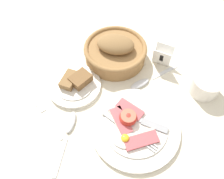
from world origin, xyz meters
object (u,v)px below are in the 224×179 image
(bread_basket, at_px, (115,51))
(breakfast_plate, at_px, (134,126))
(teaspoon_near_cup, at_px, (146,81))
(bread_plate, at_px, (75,84))
(sugar_cup, at_px, (206,85))
(fork_on_cloth, at_px, (47,116))
(number_card, at_px, (162,56))
(teaspoon_by_saucer, at_px, (68,131))

(bread_basket, bearing_deg, breakfast_plate, -49.76)
(breakfast_plate, distance_m, teaspoon_near_cup, 0.18)
(bread_plate, xyz_separation_m, sugar_cup, (0.37, 0.19, 0.02))
(teaspoon_near_cup, bearing_deg, fork_on_cloth, -7.69)
(sugar_cup, relative_size, number_card, 1.26)
(breakfast_plate, distance_m, teaspoon_by_saucer, 0.19)
(breakfast_plate, relative_size, fork_on_cloth, 1.47)
(teaspoon_by_saucer, bearing_deg, teaspoon_near_cup, -43.50)
(sugar_cup, relative_size, teaspoon_by_saucer, 0.49)
(sugar_cup, distance_m, fork_on_cloth, 0.50)
(bread_plate, bearing_deg, bread_basket, 72.62)
(bread_plate, xyz_separation_m, teaspoon_by_saucer, (0.07, -0.14, -0.01))
(sugar_cup, bearing_deg, bread_basket, -176.84)
(teaspoon_by_saucer, distance_m, teaspoon_near_cup, 0.30)
(sugar_cup, relative_size, fork_on_cloth, 0.52)
(teaspoon_by_saucer, height_order, fork_on_cloth, teaspoon_by_saucer)
(teaspoon_by_saucer, bearing_deg, breakfast_plate, -76.64)
(bread_plate, xyz_separation_m, bread_basket, (0.05, 0.17, 0.02))
(teaspoon_by_saucer, bearing_deg, bread_basket, -16.01)
(number_card, xyz_separation_m, teaspoon_by_saucer, (-0.13, -0.37, -0.03))
(bread_basket, bearing_deg, fork_on_cloth, -101.61)
(number_card, bearing_deg, teaspoon_by_saucer, -114.35)
(bread_plate, relative_size, sugar_cup, 1.87)
(bread_basket, distance_m, teaspoon_by_saucer, 0.32)
(breakfast_plate, xyz_separation_m, teaspoon_by_saucer, (-0.16, -0.10, -0.01))
(bread_plate, height_order, bread_basket, bread_basket)
(breakfast_plate, distance_m, sugar_cup, 0.27)
(sugar_cup, distance_m, teaspoon_near_cup, 0.18)
(breakfast_plate, xyz_separation_m, bread_basket, (-0.18, 0.21, 0.03))
(breakfast_plate, relative_size, bread_basket, 1.19)
(bread_plate, xyz_separation_m, fork_on_cloth, (-0.01, -0.13, -0.01))
(fork_on_cloth, bearing_deg, breakfast_plate, -135.28)
(bread_plate, height_order, teaspoon_near_cup, bread_plate)
(sugar_cup, distance_m, teaspoon_by_saucer, 0.45)
(bread_plate, relative_size, bread_basket, 0.79)
(sugar_cup, xyz_separation_m, teaspoon_by_saucer, (-0.30, -0.33, -0.03))
(breakfast_plate, height_order, fork_on_cloth, breakfast_plate)
(bread_plate, distance_m, teaspoon_near_cup, 0.24)
(breakfast_plate, relative_size, teaspoon_by_saucer, 1.38)
(teaspoon_by_saucer, distance_m, fork_on_cloth, 0.08)
(breakfast_plate, relative_size, number_card, 3.54)
(teaspoon_near_cup, bearing_deg, bread_plate, -26.08)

